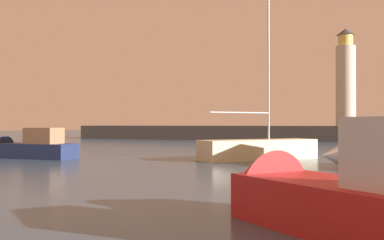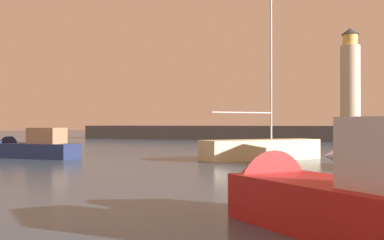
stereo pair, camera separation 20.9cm
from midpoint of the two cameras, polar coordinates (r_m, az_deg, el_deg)
ground_plane at (r=33.19m, az=12.28°, el=-4.44°), size 220.00×220.00×0.00m
breakwater at (r=63.29m, az=16.68°, el=-1.63°), size 72.12×6.12×2.03m
lighthouse at (r=63.37m, az=19.25°, el=4.78°), size 2.52×2.52×12.81m
motorboat_2 at (r=32.92m, az=-19.78°, el=-3.27°), size 7.10×2.03×2.46m
motorboat_3 at (r=10.36m, az=17.20°, el=-9.04°), size 7.50×6.77×2.88m
sailboat_moored at (r=29.76m, az=8.82°, el=-3.60°), size 6.94×7.38×10.88m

